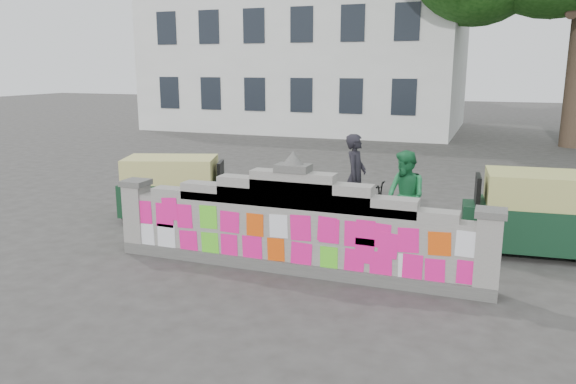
{
  "coord_description": "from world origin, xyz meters",
  "views": [
    {
      "loc": [
        3.03,
        -8.28,
        3.33
      ],
      "look_at": [
        -0.46,
        1.0,
        1.1
      ],
      "focal_mm": 35.0,
      "sensor_mm": 36.0,
      "label": 1
    }
  ],
  "objects_px": {
    "cyclist_bike": "(355,206)",
    "pedestrian": "(405,197)",
    "cyclist_rider": "(355,189)",
    "rickshaw_left": "(174,187)",
    "rickshaw_right": "(543,213)"
  },
  "relations": [
    {
      "from": "rickshaw_left",
      "to": "rickshaw_right",
      "type": "relative_size",
      "value": 0.93
    },
    {
      "from": "rickshaw_right",
      "to": "cyclist_rider",
      "type": "bearing_deg",
      "value": -9.86
    },
    {
      "from": "pedestrian",
      "to": "rickshaw_left",
      "type": "relative_size",
      "value": 0.7
    },
    {
      "from": "cyclist_bike",
      "to": "pedestrian",
      "type": "distance_m",
      "value": 1.22
    },
    {
      "from": "cyclist_rider",
      "to": "cyclist_bike",
      "type": "bearing_deg",
      "value": 91.49
    },
    {
      "from": "cyclist_rider",
      "to": "rickshaw_left",
      "type": "relative_size",
      "value": 0.69
    },
    {
      "from": "rickshaw_left",
      "to": "pedestrian",
      "type": "bearing_deg",
      "value": -18.33
    },
    {
      "from": "cyclist_rider",
      "to": "rickshaw_left",
      "type": "xyz_separation_m",
      "value": [
        -3.99,
        -0.47,
        -0.16
      ]
    },
    {
      "from": "pedestrian",
      "to": "rickshaw_left",
      "type": "xyz_separation_m",
      "value": [
        -5.07,
        -0.04,
        -0.17
      ]
    },
    {
      "from": "cyclist_bike",
      "to": "cyclist_rider",
      "type": "height_order",
      "value": "cyclist_rider"
    },
    {
      "from": "cyclist_rider",
      "to": "rickshaw_left",
      "type": "bearing_deg",
      "value": 98.22
    },
    {
      "from": "cyclist_bike",
      "to": "pedestrian",
      "type": "xyz_separation_m",
      "value": [
        1.08,
        -0.43,
        0.37
      ]
    },
    {
      "from": "cyclist_bike",
      "to": "cyclist_rider",
      "type": "distance_m",
      "value": 0.36
    },
    {
      "from": "cyclist_bike",
      "to": "rickshaw_right",
      "type": "height_order",
      "value": "rickshaw_right"
    },
    {
      "from": "cyclist_rider",
      "to": "pedestrian",
      "type": "distance_m",
      "value": 1.16
    }
  ]
}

